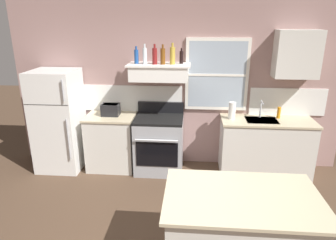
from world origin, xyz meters
TOP-DOWN VIEW (x-y plane):
  - back_wall at (0.03, 2.23)m, footprint 5.40×0.11m
  - refrigerator at (-1.90, 1.84)m, footprint 0.70×0.72m
  - counter_left_of_stove at (-1.05, 1.90)m, footprint 0.79×0.63m
  - toaster at (-1.04, 1.92)m, footprint 0.30×0.20m
  - stove_range at (-0.25, 1.86)m, footprint 0.76×0.69m
  - range_hood_shelf at (-0.25, 1.96)m, footprint 0.96×0.52m
  - bottle_blue_liqueur at (-0.60, 1.96)m, footprint 0.07×0.07m
  - bottle_clear_tall at (-0.46, 1.91)m, footprint 0.06×0.06m
  - bottle_red_label_wine at (-0.31, 1.91)m, footprint 0.07×0.07m
  - bottle_amber_wine at (-0.19, 1.91)m, footprint 0.07×0.07m
  - bottle_champagne_gold_foil at (-0.04, 1.93)m, footprint 0.08×0.08m
  - bottle_balsamic_dark at (0.09, 2.02)m, footprint 0.06×0.06m
  - counter_right_with_sink at (1.45, 1.90)m, footprint 1.43×0.63m
  - sink_faucet at (1.35, 2.00)m, footprint 0.03×0.17m
  - paper_towel_roll at (0.89, 1.90)m, footprint 0.11×0.11m
  - dish_soap_bottle at (1.63, 2.00)m, footprint 0.06×0.06m
  - kitchen_island at (0.74, -0.28)m, footprint 1.40×0.90m
  - upper_cabinet_right at (1.80, 2.04)m, footprint 0.64×0.32m

SIDE VIEW (x-z plane):
  - counter_left_of_stove at x=-1.05m, z-range 0.00..0.91m
  - counter_right_with_sink at x=1.45m, z-range 0.00..0.91m
  - kitchen_island at x=0.74m, z-range 0.00..0.91m
  - stove_range at x=-0.25m, z-range -0.08..1.01m
  - refrigerator at x=-1.90m, z-range 0.00..1.64m
  - dish_soap_bottle at x=1.63m, z-range 0.91..1.09m
  - toaster at x=-1.04m, z-range 0.91..1.10m
  - paper_towel_roll at x=0.89m, z-range 0.91..1.18m
  - sink_faucet at x=1.35m, z-range 0.94..1.22m
  - back_wall at x=0.03m, z-range 0.00..2.70m
  - range_hood_shelf at x=-0.25m, z-range 1.50..1.75m
  - bottle_balsamic_dark at x=0.09m, z-range 1.73..1.96m
  - bottle_blue_liqueur at x=-0.60m, z-range 1.72..1.99m
  - bottle_amber_wine at x=-0.19m, z-range 1.72..2.02m
  - bottle_red_label_wine at x=-0.31m, z-range 1.72..2.02m
  - bottle_clear_tall at x=-0.46m, z-range 1.72..2.02m
  - bottle_champagne_gold_foil at x=-0.04m, z-range 1.72..2.04m
  - upper_cabinet_right at x=1.80m, z-range 1.55..2.25m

